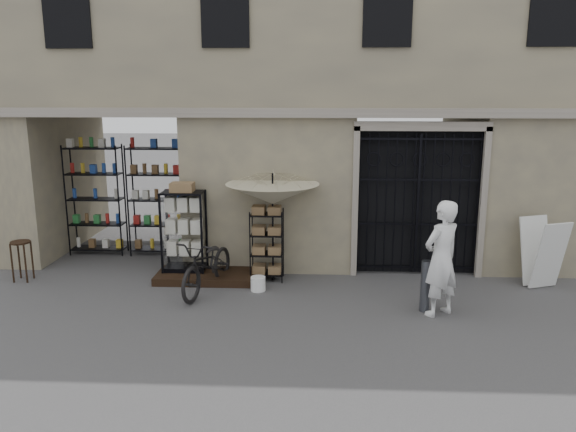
# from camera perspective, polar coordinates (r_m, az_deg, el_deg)

# --- Properties ---
(ground) EXTENTS (80.00, 80.00, 0.00)m
(ground) POSITION_cam_1_polar(r_m,az_deg,el_deg) (9.65, 4.40, -9.73)
(ground) COLOR #27272B
(ground) RESTS_ON ground
(main_building) EXTENTS (14.00, 4.00, 9.00)m
(main_building) POSITION_cam_1_polar(r_m,az_deg,el_deg) (12.96, 4.27, 16.29)
(main_building) COLOR gray
(main_building) RESTS_ON ground
(shop_recess) EXTENTS (3.00, 1.70, 3.00)m
(shop_recess) POSITION_cam_1_polar(r_m,az_deg,el_deg) (12.64, -16.68, 2.23)
(shop_recess) COLOR black
(shop_recess) RESTS_ON ground
(shop_shelving) EXTENTS (2.70, 0.50, 2.50)m
(shop_shelving) POSITION_cam_1_polar(r_m,az_deg,el_deg) (13.17, -16.11, 1.56)
(shop_shelving) COLOR black
(shop_shelving) RESTS_ON ground
(iron_gate) EXTENTS (2.50, 0.21, 3.00)m
(iron_gate) POSITION_cam_1_polar(r_m,az_deg,el_deg) (11.59, 12.91, 1.53)
(iron_gate) COLOR black
(iron_gate) RESTS_ON ground
(step_platform) EXTENTS (2.00, 0.90, 0.15)m
(step_platform) POSITION_cam_1_polar(r_m,az_deg,el_deg) (11.27, -8.16, -6.08)
(step_platform) COLOR black
(step_platform) RESTS_ON ground
(display_cabinet) EXTENTS (0.81, 0.52, 1.73)m
(display_cabinet) POSITION_cam_1_polar(r_m,az_deg,el_deg) (11.30, -10.51, -1.94)
(display_cabinet) COLOR black
(display_cabinet) RESTS_ON step_platform
(wire_rack) EXTENTS (0.69, 0.56, 1.41)m
(wire_rack) POSITION_cam_1_polar(r_m,az_deg,el_deg) (11.02, -2.16, -3.05)
(wire_rack) COLOR black
(wire_rack) RESTS_ON ground
(market_umbrella) EXTENTS (2.00, 2.02, 2.56)m
(market_umbrella) POSITION_cam_1_polar(r_m,az_deg,el_deg) (10.73, -1.58, 2.83)
(market_umbrella) COLOR black
(market_umbrella) RESTS_ON ground
(white_bucket) EXTENTS (0.35, 0.35, 0.27)m
(white_bucket) POSITION_cam_1_polar(r_m,az_deg,el_deg) (10.59, -3.06, -6.89)
(white_bucket) COLOR white
(white_bucket) RESTS_ON ground
(bicycle) EXTENTS (0.93, 1.18, 1.97)m
(bicycle) POSITION_cam_1_polar(r_m,az_deg,el_deg) (10.70, -8.05, -7.54)
(bicycle) COLOR black
(bicycle) RESTS_ON ground
(wooden_stool) EXTENTS (0.39, 0.39, 0.80)m
(wooden_stool) POSITION_cam_1_polar(r_m,az_deg,el_deg) (12.21, -25.40, -4.05)
(wooden_stool) COLOR black
(wooden_stool) RESTS_ON ground
(steel_bollard) EXTENTS (0.19, 0.19, 0.89)m
(steel_bollard) POSITION_cam_1_polar(r_m,az_deg,el_deg) (9.80, 13.77, -6.93)
(steel_bollard) COLOR #4B4E56
(steel_bollard) RESTS_ON ground
(shopkeeper) EXTENTS (1.70, 2.00, 0.47)m
(shopkeeper) POSITION_cam_1_polar(r_m,az_deg,el_deg) (9.88, 14.97, -9.60)
(shopkeeper) COLOR white
(shopkeeper) RESTS_ON ground
(easel_sign) EXTENTS (0.82, 0.88, 1.30)m
(easel_sign) POSITION_cam_1_polar(r_m,az_deg,el_deg) (11.65, 24.45, -3.42)
(easel_sign) COLOR silver
(easel_sign) RESTS_ON ground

